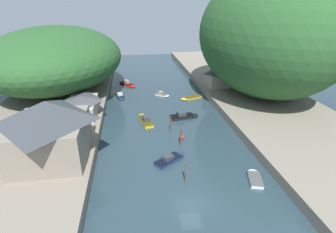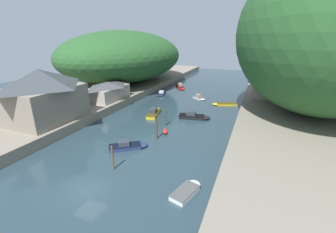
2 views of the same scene
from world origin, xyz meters
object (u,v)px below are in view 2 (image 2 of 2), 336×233
(boat_cabin_cruiser, at_px, (224,104))
(boat_mid_channel, at_px, (180,87))
(right_bank_cottage, at_px, (266,88))
(boat_red_skiff, at_px, (129,146))
(waterfront_building, at_px, (42,94))
(boat_white_cruiser, at_px, (187,190))
(person_by_boathouse, at_px, (47,124))
(boat_open_rowboat, at_px, (195,116))
(boathouse_shed, at_px, (108,90))
(boat_near_quay, at_px, (154,112))
(boat_yellow_tender, at_px, (161,94))
(channel_buoy_near, at_px, (165,131))
(boat_far_right_bank, at_px, (199,98))
(person_on_quay, at_px, (51,120))

(boat_cabin_cruiser, xyz_separation_m, boat_mid_channel, (-14.90, 13.24, 0.17))
(right_bank_cottage, height_order, boat_red_skiff, right_bank_cottage)
(waterfront_building, height_order, boat_white_cruiser, waterfront_building)
(person_by_boathouse, bearing_deg, right_bank_cottage, -19.24)
(boat_open_rowboat, bearing_deg, boat_white_cruiser, 4.02)
(boathouse_shed, distance_m, boat_near_quay, 12.28)
(waterfront_building, relative_size, boat_yellow_tender, 2.50)
(boathouse_shed, xyz_separation_m, person_by_boathouse, (2.31, -17.88, -0.97))
(boat_cabin_cruiser, distance_m, boat_white_cruiser, 32.04)
(boat_yellow_tender, relative_size, person_by_boathouse, 2.79)
(boathouse_shed, height_order, channel_buoy_near, boathouse_shed)
(boat_mid_channel, bearing_deg, boat_far_right_bank, 96.99)
(boat_mid_channel, xyz_separation_m, boat_white_cruiser, (16.31, -45.25, -0.15))
(boat_far_right_bank, bearing_deg, waterfront_building, 3.56)
(boat_far_right_bank, bearing_deg, boat_open_rowboat, 48.55)
(boat_far_right_bank, height_order, channel_buoy_near, channel_buoy_near)
(boathouse_shed, relative_size, boat_near_quay, 1.51)
(right_bank_cottage, relative_size, boat_red_skiff, 1.39)
(boathouse_shed, bearing_deg, boat_white_cruiser, -41.06)
(boat_near_quay, distance_m, boat_red_skiff, 14.63)
(boat_near_quay, bearing_deg, channel_buoy_near, -66.63)
(channel_buoy_near, bearing_deg, boat_cabin_cruiser, 73.06)
(boat_far_right_bank, bearing_deg, boat_white_cruiser, 50.25)
(person_by_boathouse, bearing_deg, channel_buoy_near, -38.72)
(boat_yellow_tender, xyz_separation_m, boat_mid_channel, (1.94, 10.06, 0.09))
(boat_white_cruiser, xyz_separation_m, channel_buoy_near, (-7.45, 12.16, 0.21))
(boat_red_skiff, height_order, channel_buoy_near, channel_buoy_near)
(boat_yellow_tender, relative_size, boat_far_right_bank, 1.28)
(right_bank_cottage, xyz_separation_m, boat_red_skiff, (-17.28, -30.97, -3.34))
(person_on_quay, bearing_deg, boathouse_shed, 11.91)
(boat_yellow_tender, distance_m, boat_red_skiff, 30.33)
(boat_mid_channel, height_order, person_on_quay, person_on_quay)
(boathouse_shed, distance_m, person_by_boathouse, 18.06)
(boat_white_cruiser, bearing_deg, boat_red_skiff, 165.13)
(boat_yellow_tender, bearing_deg, boat_white_cruiser, 106.10)
(boat_near_quay, distance_m, boat_white_cruiser, 24.17)
(waterfront_building, xyz_separation_m, channel_buoy_near, (19.25, 5.09, -5.41))
(waterfront_building, relative_size, person_on_quay, 6.97)
(boat_white_cruiser, bearing_deg, waterfront_building, -179.79)
(boat_yellow_tender, xyz_separation_m, boat_open_rowboat, (13.11, -14.23, 0.12))
(boathouse_shed, relative_size, right_bank_cottage, 1.39)
(boat_near_quay, distance_m, boat_yellow_tender, 15.77)
(waterfront_building, relative_size, boat_far_right_bank, 3.19)
(boat_near_quay, xyz_separation_m, boat_red_skiff, (2.89, -14.34, -0.08))
(boat_red_skiff, height_order, person_by_boathouse, person_by_boathouse)
(boathouse_shed, xyz_separation_m, boat_mid_channel, (8.66, 23.50, -3.15))
(right_bank_cottage, relative_size, boat_yellow_tender, 1.55)
(boat_near_quay, bearing_deg, boat_mid_channel, 85.23)
(boat_white_cruiser, xyz_separation_m, person_on_quay, (-23.16, 5.06, 2.32))
(boat_mid_channel, bearing_deg, waterfront_building, 42.25)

